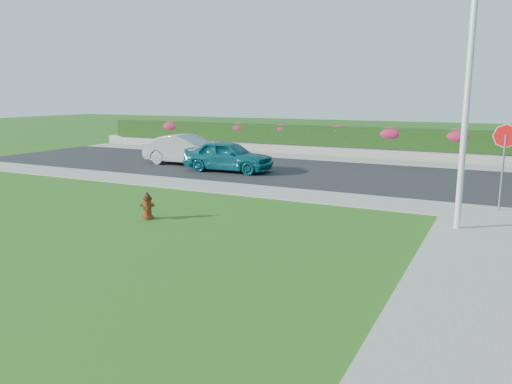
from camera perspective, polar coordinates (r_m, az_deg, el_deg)
The scene contains 18 objects.
ground at distance 10.95m, azimuth -19.32°, elevation -8.28°, with size 120.00×120.00×0.00m, color black.
street_far at distance 24.80m, azimuth -4.13°, elevation 3.00°, with size 26.00×8.00×0.04m, color black.
sidewalk_far at distance 21.34m, azimuth -13.33°, elevation 1.40°, with size 24.00×2.00×0.04m, color gray.
curb_corner at distance 16.48m, azimuth 24.02°, elevation -2.11°, with size 2.00×2.00×0.04m, color gray.
sidewalk_beyond at distance 27.69m, azimuth 8.39°, elevation 3.76°, with size 34.00×2.00×0.04m, color gray.
retaining_wall at distance 29.07m, azimuth 9.34°, elevation 4.64°, with size 34.00×0.40×0.60m, color gray.
hedge at distance 29.08m, azimuth 9.45°, elevation 6.32°, with size 32.00×0.90×1.10m, color black.
fire_hydrant at distance 14.58m, azimuth -12.31°, elevation -1.61°, with size 0.40×0.38×0.78m.
sedan_teal at distance 22.83m, azimuth -3.19°, elevation 4.13°, with size 1.66×4.12×1.40m, color #0D5968.
sedan_silver at distance 25.21m, azimuth -7.83°, elevation 4.80°, with size 1.56×4.47×1.47m, color #A1A4A8.
utility_pole at distance 13.80m, azimuth 22.94°, elevation 9.31°, with size 0.16×0.16×6.58m, color silver.
stop_sign at distance 16.68m, azimuth 26.56°, elevation 4.68°, with size 0.73×0.06×2.66m.
flower_clump_a at distance 34.20m, azimuth -9.52°, elevation 7.45°, with size 1.50×0.96×0.75m, color #B61F4A.
flower_clump_b at distance 31.47m, azimuth -1.90°, elevation 7.37°, with size 1.25×0.80×0.62m, color #B61F4A.
flower_clump_c at distance 30.19m, azimuth 3.01°, elevation 7.23°, with size 1.17×0.75×0.58m, color #B61F4A.
flower_clump_d at distance 28.99m, azimuth 9.27°, elevation 6.97°, with size 1.11×0.71×0.55m, color #B61F4A.
flower_clump_e at distance 28.24m, azimuth 15.18°, elevation 6.45°, with size 1.51×0.97×0.76m, color #B61F4A.
flower_clump_f at distance 27.76m, azimuth 22.13°, elevation 5.95°, with size 1.53×0.98×0.76m, color #B61F4A.
Camera 1 is at (7.57, -7.09, 3.53)m, focal length 35.00 mm.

